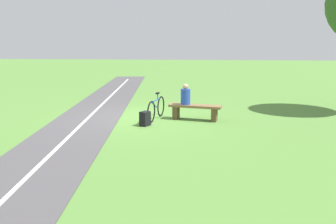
# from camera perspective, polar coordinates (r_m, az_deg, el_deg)

# --- Properties ---
(ground_plane) EXTENTS (80.00, 80.00, 0.00)m
(ground_plane) POSITION_cam_1_polar(r_m,az_deg,el_deg) (11.62, -4.98, -0.88)
(ground_plane) COLOR #548438
(paved_path) EXTENTS (5.89, 36.03, 0.02)m
(paved_path) POSITION_cam_1_polar(r_m,az_deg,el_deg) (8.30, -18.94, -6.55)
(paved_path) COLOR #4C494C
(paved_path) RESTS_ON ground_plane
(path_centre_line) EXTENTS (3.44, 31.84, 0.00)m
(path_centre_line) POSITION_cam_1_polar(r_m,az_deg,el_deg) (8.29, -18.95, -6.49)
(path_centre_line) COLOR silver
(path_centre_line) RESTS_ON paved_path
(bench) EXTENTS (1.77, 0.75, 0.50)m
(bench) POSITION_cam_1_polar(r_m,az_deg,el_deg) (11.16, 4.58, 0.42)
(bench) COLOR brown
(bench) RESTS_ON ground_plane
(person_seated) EXTENTS (0.37, 0.37, 0.68)m
(person_seated) POSITION_cam_1_polar(r_m,az_deg,el_deg) (11.15, 2.98, 2.78)
(person_seated) COLOR #2847B7
(person_seated) RESTS_ON bench
(bicycle) EXTENTS (0.37, 1.69, 0.88)m
(bicycle) POSITION_cam_1_polar(r_m,az_deg,el_deg) (11.18, -1.99, 0.61)
(bicycle) COLOR black
(bicycle) RESTS_ON ground_plane
(backpack) EXTENTS (0.36, 0.37, 0.44)m
(backpack) POSITION_cam_1_polar(r_m,az_deg,el_deg) (10.39, -3.92, -1.14)
(backpack) COLOR black
(backpack) RESTS_ON ground_plane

